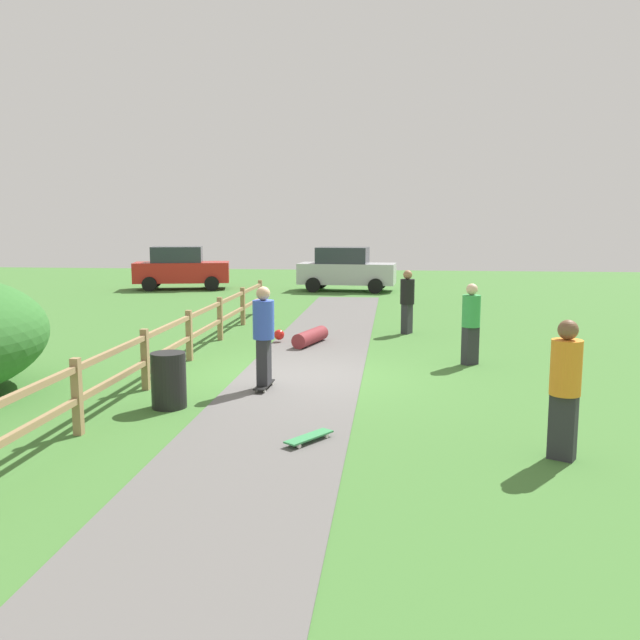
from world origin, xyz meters
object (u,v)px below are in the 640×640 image
object	(u,v)px
trash_bin	(169,380)
bystander_green	(471,320)
parked_car_red	(181,268)
bystander_black	(407,299)
bystander_orange	(565,383)
parked_car_silver	(346,269)
skater_fallen	(308,337)
skateboard_loose	(309,437)
skater_riding	(264,332)

from	to	relation	value
trash_bin	bystander_green	size ratio (longest dim) A/B	0.53
parked_car_red	bystander_black	bearing A→B (deg)	-48.55
bystander_orange	parked_car_silver	bearing A→B (deg)	101.52
trash_bin	parked_car_silver	bearing A→B (deg)	85.55
bystander_black	parked_car_silver	distance (m)	11.54
skater_fallen	bystander_orange	world-z (taller)	bystander_orange
trash_bin	bystander_orange	bearing A→B (deg)	-17.05
skater_fallen	bystander_orange	size ratio (longest dim) A/B	0.85
bystander_orange	bystander_black	xyz separation A→B (m)	(-1.77, 9.51, -0.04)
skater_fallen	bystander_green	bearing A→B (deg)	-27.08
trash_bin	parked_car_silver	world-z (taller)	parked_car_silver
skater_fallen	trash_bin	bearing A→B (deg)	-104.54
skateboard_loose	parked_car_silver	xyz separation A→B (m)	(-0.99, 20.54, 0.87)
bystander_black	parked_car_silver	world-z (taller)	parked_car_silver
skater_riding	skateboard_loose	bearing A→B (deg)	-67.47
skater_fallen	bystander_orange	distance (m)	8.68
bystander_black	trash_bin	bearing A→B (deg)	-116.97
bystander_orange	skater_riding	bearing A→B (deg)	145.28
skater_riding	bystander_black	bearing A→B (deg)	67.70
skateboard_loose	skater_riding	bearing A→B (deg)	112.53
bystander_orange	parked_car_silver	distance (m)	21.21
bystander_black	parked_car_silver	size ratio (longest dim) A/B	0.40
skateboard_loose	parked_car_red	distance (m)	22.22
skater_fallen	bystander_green	distance (m)	4.21
skateboard_loose	bystander_black	size ratio (longest dim) A/B	0.45
trash_bin	parked_car_silver	size ratio (longest dim) A/B	0.21
skateboard_loose	bystander_green	xyz separation A→B (m)	(2.73, 5.42, 0.86)
bystander_orange	bystander_green	world-z (taller)	bystander_orange
bystander_orange	bystander_green	size ratio (longest dim) A/B	1.04
trash_bin	skater_fallen	size ratio (longest dim) A/B	0.60
bystander_green	parked_car_silver	xyz separation A→B (m)	(-3.72, 15.12, 0.02)
bystander_green	trash_bin	bearing A→B (deg)	-143.05
bystander_green	parked_car_silver	world-z (taller)	parked_car_silver
parked_car_red	skateboard_loose	bearing A→B (deg)	-67.58
bystander_black	skateboard_loose	bearing A→B (deg)	-99.05
trash_bin	parked_car_silver	xyz separation A→B (m)	(1.48, 19.03, 0.51)
skater_riding	skateboard_loose	world-z (taller)	skater_riding
trash_bin	skateboard_loose	xyz separation A→B (m)	(2.47, -1.51, -0.36)
bystander_orange	bystander_green	xyz separation A→B (m)	(-0.52, 5.66, -0.04)
skateboard_loose	parked_car_red	size ratio (longest dim) A/B	0.17
parked_car_silver	parked_car_red	size ratio (longest dim) A/B	0.96
skateboard_loose	bystander_orange	size ratio (longest dim) A/B	0.43
parked_car_silver	parked_car_red	world-z (taller)	same
skater_riding	bystander_green	distance (m)	4.69
trash_bin	skateboard_loose	bearing A→B (deg)	-31.44
parked_car_silver	parked_car_red	distance (m)	7.47
skateboard_loose	bystander_orange	distance (m)	3.37
skater_riding	bystander_black	world-z (taller)	skater_riding
skater_riding	parked_car_red	xyz separation A→B (m)	(-7.30, 17.70, -0.09)
skateboard_loose	bystander_black	distance (m)	9.42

